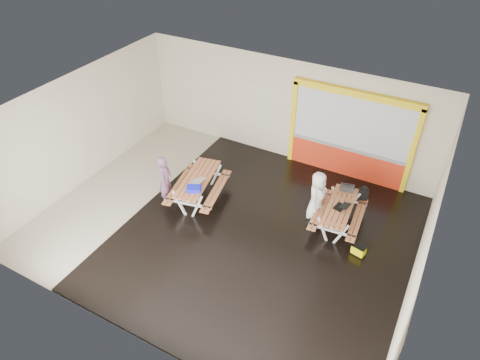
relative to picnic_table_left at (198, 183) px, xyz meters
The scene contains 14 objects.
room 1.77m from the picnic_table_left, 25.40° to the right, with size 10.02×8.02×3.52m.
deck 2.63m from the picnic_table_left, 13.33° to the right, with size 7.50×7.98×0.05m, color black.
kiosk 4.87m from the picnic_table_left, 44.13° to the left, with size 3.88×0.16×3.00m.
picnic_table_left is the anchor object (origin of this frame).
picnic_table_right 4.13m from the picnic_table_left, 12.20° to the left, with size 1.41×1.97×0.75m.
person_left 0.96m from the picnic_table_left, 142.61° to the right, with size 0.57×0.38×1.57m, color #724C6C.
person_right 3.48m from the picnic_table_left, 15.33° to the left, with size 0.75×0.49×1.54m, color white.
laptop_left 0.35m from the picnic_table_left, 59.11° to the right, with size 0.43×0.40×0.17m.
laptop_right 4.18m from the picnic_table_left, 11.00° to the left, with size 0.45×0.42×0.17m.
blue_pouch 0.63m from the picnic_table_left, 67.23° to the right, with size 0.39×0.28×0.12m, color #1319EB.
toolbox 4.31m from the picnic_table_left, 21.99° to the left, with size 0.42×0.27×0.22m.
backpack 4.79m from the picnic_table_left, 22.05° to the left, with size 0.29×0.25×0.42m.
dark_case 3.56m from the picnic_table_left, ahead, with size 0.36×0.27×0.14m, color black.
fluke_bag 4.90m from the picnic_table_left, ahead, with size 0.40×0.30×0.31m.
Camera 1 is at (4.65, -7.67, 8.37)m, focal length 32.22 mm.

